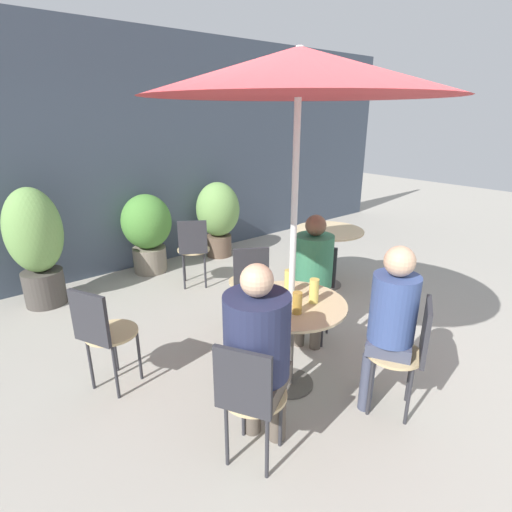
% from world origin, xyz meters
% --- Properties ---
extents(ground_plane, '(20.00, 20.00, 0.00)m').
position_xyz_m(ground_plane, '(0.00, 0.00, 0.00)').
color(ground_plane, '#9E998E').
extents(storefront_wall, '(10.00, 0.06, 3.00)m').
position_xyz_m(storefront_wall, '(0.00, 3.32, 1.50)').
color(storefront_wall, '#3D4756').
rests_on(storefront_wall, ground_plane).
extents(cafe_table_near, '(0.81, 0.81, 0.70)m').
position_xyz_m(cafe_table_near, '(-0.19, 0.12, 0.56)').
color(cafe_table_near, '#514C47').
rests_on(cafe_table_near, ground_plane).
extents(cafe_table_far, '(0.82, 0.82, 0.70)m').
position_xyz_m(cafe_table_far, '(1.50, 1.21, 0.56)').
color(cafe_table_far, '#514C47').
rests_on(cafe_table_far, ground_plane).
extents(bistro_chair_0, '(0.44, 0.43, 0.85)m').
position_xyz_m(bistro_chair_0, '(-0.91, -0.28, 0.52)').
color(bistro_chair_0, tan).
rests_on(bistro_chair_0, ground_plane).
extents(bistro_chair_1, '(0.43, 0.44, 0.85)m').
position_xyz_m(bistro_chair_1, '(0.21, -0.60, 0.52)').
color(bistro_chair_1, tan).
rests_on(bistro_chair_1, ground_plane).
extents(bistro_chair_2, '(0.44, 0.43, 0.85)m').
position_xyz_m(bistro_chair_2, '(0.53, 0.52, 0.52)').
color(bistro_chair_2, tan).
rests_on(bistro_chair_2, ground_plane).
extents(bistro_chair_3, '(0.43, 0.44, 0.85)m').
position_xyz_m(bistro_chair_3, '(0.22, 2.17, 0.52)').
color(bistro_chair_3, tan).
rests_on(bistro_chair_3, ground_plane).
extents(bistro_chair_4, '(0.43, 0.44, 0.85)m').
position_xyz_m(bistro_chair_4, '(0.13, 1.00, 0.52)').
color(bistro_chair_4, tan).
rests_on(bistro_chair_4, ground_plane).
extents(bistro_chair_5, '(0.43, 0.42, 0.85)m').
position_xyz_m(bistro_chair_5, '(-1.30, 0.94, 0.52)').
color(bistro_chair_5, tan).
rests_on(bistro_chair_5, ground_plane).
extents(seated_person_0, '(0.47, 0.46, 1.26)m').
position_xyz_m(seated_person_0, '(-0.79, -0.21, 0.74)').
color(seated_person_0, brown).
rests_on(seated_person_0, ground_plane).
extents(seated_person_1, '(0.37, 0.38, 1.22)m').
position_xyz_m(seated_person_1, '(0.14, -0.48, 0.74)').
color(seated_person_1, '#42475B').
rests_on(seated_person_1, ground_plane).
extents(seated_person_2, '(0.41, 0.40, 1.20)m').
position_xyz_m(seated_person_2, '(0.41, 0.46, 0.71)').
color(seated_person_2, brown).
rests_on(seated_person_2, ground_plane).
extents(beer_glass_0, '(0.07, 0.07, 0.18)m').
position_xyz_m(beer_glass_0, '(-0.06, 0.02, 0.80)').
color(beer_glass_0, '#DBC65B').
rests_on(beer_glass_0, cafe_table_near).
extents(beer_glass_1, '(0.07, 0.07, 0.19)m').
position_xyz_m(beer_glass_1, '(-0.09, 0.25, 0.80)').
color(beer_glass_1, '#DBC65B').
rests_on(beer_glass_1, cafe_table_near).
extents(beer_glass_2, '(0.06, 0.06, 0.14)m').
position_xyz_m(beer_glass_2, '(-0.34, 0.19, 0.78)').
color(beer_glass_2, beige).
rests_on(beer_glass_2, cafe_table_near).
extents(beer_glass_3, '(0.07, 0.07, 0.16)m').
position_xyz_m(beer_glass_3, '(-0.28, -0.02, 0.78)').
color(beer_glass_3, '#B28433').
rests_on(beer_glass_3, cafe_table_near).
extents(potted_plant_0, '(0.57, 0.57, 1.30)m').
position_xyz_m(potted_plant_0, '(-1.28, 2.85, 0.72)').
color(potted_plant_0, '#47423D').
rests_on(potted_plant_0, ground_plane).
extents(potted_plant_1, '(0.64, 0.64, 1.03)m').
position_xyz_m(potted_plant_1, '(0.04, 3.01, 0.59)').
color(potted_plant_1, slate).
rests_on(potted_plant_1, ground_plane).
extents(potted_plant_2, '(0.62, 0.62, 1.09)m').
position_xyz_m(potted_plant_2, '(1.11, 2.94, 0.63)').
color(potted_plant_2, brown).
rests_on(potted_plant_2, ground_plane).
extents(umbrella, '(1.92, 1.92, 2.37)m').
position_xyz_m(umbrella, '(-0.19, 0.12, 2.23)').
color(umbrella, silver).
rests_on(umbrella, ground_plane).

